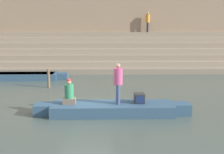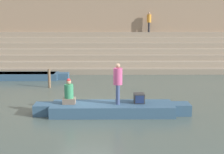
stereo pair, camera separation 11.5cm
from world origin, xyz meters
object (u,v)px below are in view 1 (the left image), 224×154
person_standing (118,81)px  tv_set (139,98)px  rowboat_main (113,109)px  person_on_steps (148,21)px  moored_boat_shore (19,76)px  person_rowing (69,94)px  mooring_post (49,78)px

person_standing → tv_set: 1.18m
rowboat_main → person_on_steps: (3.27, 14.20, 3.50)m
rowboat_main → moored_boat_shore: (-5.95, 7.61, -0.01)m
person_standing → person_rowing: person_standing is taller
person_rowing → mooring_post: size_ratio=0.98×
rowboat_main → person_standing: 1.20m
rowboat_main → moored_boat_shore: size_ratio=1.02×
person_rowing → tv_set: 2.92m
mooring_post → moored_boat_shore: bearing=134.1°
rowboat_main → person_on_steps: person_on_steps is taller
moored_boat_shore → person_on_steps: 11.86m
person_rowing → person_on_steps: (5.06, 14.17, 2.88)m
person_standing → tv_set: person_standing is taller
tv_set → person_on_steps: bearing=82.4°
moored_boat_shore → person_on_steps: (9.22, 6.59, 3.52)m
moored_boat_shore → person_on_steps: bearing=38.4°
person_standing → person_on_steps: bearing=84.7°
rowboat_main → person_standing: bearing=0.4°
rowboat_main → person_standing: person_standing is taller
rowboat_main → person_rowing: (-1.79, 0.03, 0.63)m
rowboat_main → tv_set: size_ratio=13.77×
person_rowing → person_on_steps: 15.32m
rowboat_main → moored_boat_shore: bearing=130.8°
person_standing → mooring_post: person_standing is taller
moored_boat_shore → person_standing: bearing=-48.1°
person_rowing → mooring_post: person_rowing is taller
person_standing → rowboat_main: bearing=-175.6°
person_standing → mooring_post: 6.48m
person_on_steps → person_standing: bearing=-108.8°
rowboat_main → tv_set: bearing=8.4°
rowboat_main → mooring_post: size_ratio=5.99×
rowboat_main → mooring_post: mooring_post is taller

